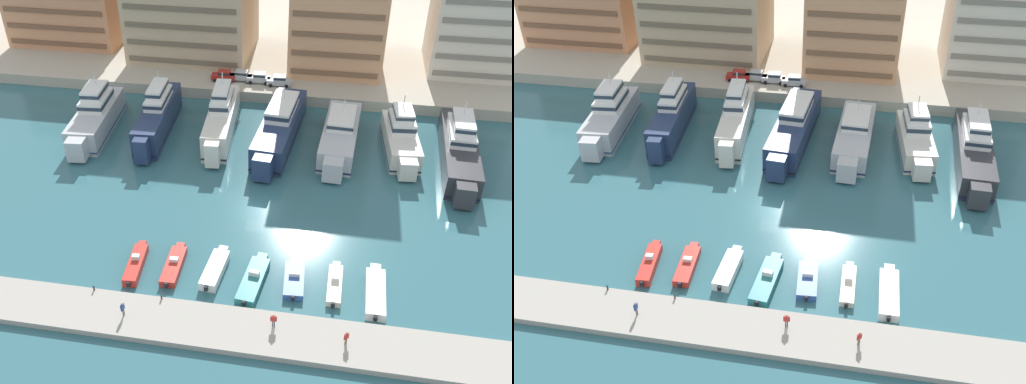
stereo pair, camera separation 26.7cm
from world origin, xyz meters
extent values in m
plane|color=#336670|center=(0.00, 0.00, 0.00)|extent=(400.00, 400.00, 0.00)
cube|color=#BCB29E|center=(0.00, 64.38, 0.94)|extent=(180.00, 70.00, 1.88)
cube|color=#A8A399|center=(0.00, -19.77, 0.35)|extent=(120.00, 5.62, 0.69)
cube|color=silver|center=(-27.68, 16.18, 1.84)|extent=(6.03, 15.99, 3.68)
cube|color=silver|center=(-26.92, 7.33, 1.93)|extent=(2.78, 2.57, 3.13)
cube|color=#334C7F|center=(-27.68, 16.18, 0.64)|extent=(6.09, 16.14, 0.24)
cube|color=white|center=(-27.78, 17.35, 4.48)|extent=(4.22, 6.86, 1.59)
cube|color=#233342|center=(-27.78, 17.35, 4.63)|extent=(4.28, 6.93, 0.57)
cube|color=white|center=(-27.78, 17.35, 6.03)|extent=(3.29, 5.35, 1.51)
cube|color=#233342|center=(-27.78, 17.35, 6.18)|extent=(3.33, 5.40, 0.54)
cylinder|color=silver|center=(-27.86, 18.33, 7.69)|extent=(0.16, 0.16, 1.80)
cube|color=silver|center=(-28.38, 24.42, 1.01)|extent=(4.07, 1.24, 0.20)
cube|color=navy|center=(-18.17, 17.37, 2.16)|extent=(4.67, 17.37, 4.31)
cube|color=navy|center=(-17.59, 7.99, 2.26)|extent=(2.09, 1.92, 3.67)
cube|color=#192347|center=(-18.17, 17.37, 0.75)|extent=(4.72, 17.55, 0.24)
cube|color=white|center=(-18.25, 18.66, 5.03)|extent=(3.26, 7.38, 1.44)
cube|color=#233342|center=(-18.25, 18.66, 5.18)|extent=(3.30, 7.45, 0.52)
cube|color=white|center=(-18.25, 18.66, 6.46)|extent=(2.54, 5.75, 1.42)
cube|color=#233342|center=(-18.25, 18.66, 6.60)|extent=(2.57, 5.81, 0.51)
cylinder|color=silver|center=(-18.32, 19.74, 8.07)|extent=(0.16, 0.16, 1.80)
cube|color=navy|center=(-18.74, 26.40, 1.19)|extent=(3.11, 1.09, 0.20)
cube|color=silver|center=(-8.40, 18.28, 2.11)|extent=(5.05, 17.60, 4.22)
cube|color=silver|center=(-7.63, 8.81, 2.22)|extent=(2.15, 1.99, 3.59)
cube|color=black|center=(-8.40, 18.28, 0.74)|extent=(5.10, 17.77, 0.24)
cube|color=white|center=(-8.50, 19.58, 5.10)|extent=(3.43, 7.50, 1.76)
cube|color=#233342|center=(-8.50, 19.58, 5.28)|extent=(3.48, 7.57, 0.63)
cube|color=white|center=(-8.50, 19.58, 6.62)|extent=(2.68, 5.85, 1.27)
cube|color=#233342|center=(-8.50, 19.58, 6.75)|extent=(2.71, 5.91, 0.46)
cylinder|color=silver|center=(-8.59, 20.67, 8.16)|extent=(0.16, 0.16, 1.80)
cube|color=silver|center=(-9.14, 27.38, 1.16)|extent=(3.17, 1.15, 0.20)
cube|color=navy|center=(0.62, 17.73, 1.98)|extent=(6.10, 20.05, 3.96)
cube|color=navy|center=(-0.22, 6.85, 2.08)|extent=(2.70, 2.49, 3.37)
cube|color=black|center=(0.62, 17.73, 0.69)|extent=(6.16, 20.25, 0.24)
cube|color=white|center=(0.73, 19.21, 4.83)|extent=(4.21, 8.55, 1.74)
cube|color=#233342|center=(0.73, 19.21, 5.01)|extent=(4.26, 8.63, 0.63)
cylinder|color=silver|center=(0.83, 20.45, 6.60)|extent=(0.16, 0.16, 1.80)
cube|color=navy|center=(1.41, 28.03, 1.09)|extent=(3.97, 1.20, 0.20)
cube|color=silver|center=(9.60, 17.60, 1.67)|extent=(5.74, 16.55, 3.35)
cube|color=silver|center=(9.09, 8.37, 1.76)|extent=(2.79, 2.57, 2.84)
cube|color=#192347|center=(9.60, 17.60, 0.59)|extent=(5.79, 16.72, 0.24)
cube|color=white|center=(9.67, 18.82, 4.02)|extent=(4.15, 7.05, 1.36)
cube|color=#233342|center=(9.67, 18.82, 4.16)|extent=(4.20, 7.12, 0.49)
cylinder|color=silver|center=(9.73, 19.84, 5.60)|extent=(0.16, 0.16, 1.80)
cube|color=silver|center=(10.08, 26.19, 0.92)|extent=(4.16, 1.13, 0.20)
cube|color=silver|center=(18.34, 17.89, 1.58)|extent=(5.49, 13.56, 3.15)
cube|color=silver|center=(19.03, 10.34, 1.66)|extent=(2.56, 2.36, 2.68)
cube|color=#192347|center=(18.34, 17.89, 0.55)|extent=(5.55, 13.69, 0.24)
cube|color=white|center=(18.25, 18.88, 4.04)|extent=(3.85, 5.83, 1.78)
cube|color=#233342|center=(18.25, 18.88, 4.22)|extent=(3.90, 5.89, 0.64)
cube|color=white|center=(18.25, 18.88, 5.58)|extent=(3.00, 4.55, 1.31)
cube|color=#233342|center=(18.25, 18.88, 5.72)|extent=(3.04, 4.60, 0.47)
cylinder|color=silver|center=(18.18, 19.70, 7.14)|extent=(0.16, 0.16, 1.80)
cube|color=silver|center=(17.70, 24.92, 0.87)|extent=(3.73, 1.23, 0.20)
cube|color=#333338|center=(26.32, 15.95, 1.76)|extent=(5.42, 19.70, 3.52)
cube|color=#333338|center=(25.81, 5.20, 1.85)|extent=(2.58, 2.36, 2.99)
cube|color=#192347|center=(26.32, 15.95, 0.62)|extent=(5.47, 19.90, 0.24)
cube|color=white|center=(26.39, 17.41, 4.25)|extent=(3.89, 8.35, 1.46)
cube|color=#233342|center=(26.39, 17.41, 4.40)|extent=(3.94, 8.43, 0.53)
cube|color=white|center=(26.39, 17.41, 5.67)|extent=(3.04, 6.51, 1.38)
cube|color=#233342|center=(26.39, 17.41, 5.81)|extent=(3.07, 6.58, 0.50)
cylinder|color=silver|center=(26.45, 18.64, 7.27)|extent=(0.16, 0.16, 1.80)
cube|color=#333338|center=(26.80, 26.15, 0.97)|extent=(3.86, 1.08, 0.20)
cube|color=red|center=(-11.43, -12.62, 0.51)|extent=(2.11, 6.15, 1.02)
cube|color=red|center=(-11.74, -9.31, 0.51)|extent=(0.91, 0.77, 0.87)
cube|color=silver|center=(-11.47, -12.17, 1.28)|extent=(0.90, 0.68, 0.52)
cube|color=#283847|center=(-11.49, -11.89, 1.36)|extent=(0.78, 0.15, 0.31)
cube|color=black|center=(-11.12, -15.80, 0.66)|extent=(0.38, 0.31, 0.60)
cube|color=red|center=(-7.25, -12.04, 0.42)|extent=(1.98, 5.95, 0.83)
cube|color=red|center=(-7.37, -8.74, 0.42)|extent=(1.00, 0.83, 0.71)
cube|color=silver|center=(-7.26, -11.60, 1.04)|extent=(0.99, 0.63, 0.41)
cube|color=#283847|center=(-7.27, -11.32, 1.10)|extent=(0.89, 0.11, 0.25)
cube|color=black|center=(-7.14, -15.16, 0.57)|extent=(0.37, 0.29, 0.60)
cube|color=white|center=(-2.57, -12.00, 0.54)|extent=(2.33, 5.89, 1.07)
cube|color=white|center=(-2.31, -8.76, 0.54)|extent=(1.10, 0.93, 0.91)
cube|color=black|center=(-2.81, -15.05, 0.69)|extent=(0.38, 0.31, 0.60)
cube|color=teal|center=(1.85, -12.81, 0.42)|extent=(2.81, 6.98, 0.85)
cube|color=teal|center=(2.27, -9.02, 0.42)|extent=(1.24, 1.06, 0.72)
cube|color=silver|center=(1.91, -12.31, 1.12)|extent=(1.20, 0.72, 0.55)
cube|color=#283847|center=(1.94, -12.03, 1.20)|extent=(1.04, 0.19, 0.33)
cube|color=black|center=(1.46, -16.37, 0.57)|extent=(0.39, 0.32, 0.60)
cube|color=#33569E|center=(6.22, -11.96, 0.39)|extent=(2.49, 5.39, 0.77)
cube|color=#33569E|center=(6.01, -8.91, 0.39)|extent=(1.24, 1.04, 0.66)
cube|color=silver|center=(6.19, -11.57, 0.99)|extent=(1.21, 0.68, 0.44)
cube|color=#283847|center=(6.17, -11.29, 1.06)|extent=(1.07, 0.15, 0.27)
cube|color=black|center=(6.41, -14.77, 0.54)|extent=(0.38, 0.30, 0.60)
cube|color=beige|center=(10.59, -11.97, 0.37)|extent=(1.53, 5.69, 0.74)
cube|color=beige|center=(10.60, -8.83, 0.37)|extent=(0.83, 0.68, 0.63)
cube|color=silver|center=(10.59, -11.54, 0.99)|extent=(0.83, 0.60, 0.49)
cube|color=#283847|center=(10.59, -11.26, 1.06)|extent=(0.75, 0.08, 0.30)
cube|color=black|center=(10.58, -14.99, 0.52)|extent=(0.36, 0.28, 0.60)
cube|color=white|center=(14.87, -12.70, 0.54)|extent=(2.05, 6.72, 1.07)
cube|color=white|center=(14.87, -8.93, 0.54)|extent=(1.13, 0.92, 0.91)
cube|color=black|center=(14.87, -16.24, 0.69)|extent=(0.36, 0.28, 0.60)
cube|color=red|center=(-11.37, 33.18, 2.60)|extent=(4.19, 1.94, 0.80)
cube|color=red|center=(-11.22, 33.19, 3.34)|extent=(2.19, 1.68, 0.68)
cube|color=#1E2833|center=(-11.22, 33.19, 3.34)|extent=(2.15, 1.69, 0.37)
cylinder|color=black|center=(-12.66, 32.26, 2.20)|extent=(0.65, 0.26, 0.64)
cylinder|color=black|center=(-12.76, 33.95, 2.20)|extent=(0.65, 0.26, 0.64)
cylinder|color=black|center=(-9.97, 32.42, 2.20)|extent=(0.65, 0.26, 0.64)
cylinder|color=black|center=(-10.07, 34.11, 2.20)|extent=(0.65, 0.26, 0.64)
cube|color=#B7BCC1|center=(-8.37, 33.67, 2.60)|extent=(4.14, 1.81, 0.80)
cube|color=#B7BCC1|center=(-8.22, 33.66, 3.34)|extent=(2.14, 1.61, 0.68)
cube|color=#1E2833|center=(-8.22, 33.66, 3.34)|extent=(2.10, 1.63, 0.37)
cylinder|color=black|center=(-9.74, 32.85, 2.20)|extent=(0.65, 0.24, 0.64)
cylinder|color=black|center=(-9.69, 34.55, 2.20)|extent=(0.65, 0.24, 0.64)
cylinder|color=black|center=(-7.04, 32.78, 2.20)|extent=(0.65, 0.24, 0.64)
cylinder|color=black|center=(-6.99, 34.48, 2.20)|extent=(0.65, 0.24, 0.64)
cube|color=#B7BCC1|center=(-5.15, 33.30, 2.60)|extent=(4.15, 1.82, 0.80)
cube|color=#B7BCC1|center=(-5.00, 33.31, 3.34)|extent=(2.14, 1.62, 0.68)
cube|color=#1E2833|center=(-5.00, 33.31, 3.34)|extent=(2.10, 1.63, 0.37)
cylinder|color=black|center=(-6.48, 32.42, 2.20)|extent=(0.65, 0.24, 0.64)
cylinder|color=black|center=(-6.53, 34.11, 2.20)|extent=(0.65, 0.24, 0.64)
cylinder|color=black|center=(-3.78, 32.49, 2.20)|extent=(0.65, 0.24, 0.64)
cylinder|color=black|center=(-3.83, 34.19, 2.20)|extent=(0.65, 0.24, 0.64)
cube|color=#B7BCC1|center=(-1.58, 32.75, 2.60)|extent=(4.16, 1.84, 0.80)
cube|color=#B7BCC1|center=(-1.43, 32.76, 3.34)|extent=(2.15, 1.63, 0.68)
cube|color=#1E2833|center=(-1.43, 32.76, 3.34)|extent=(2.11, 1.65, 0.37)
cylinder|color=black|center=(-2.90, 31.86, 2.20)|extent=(0.65, 0.24, 0.64)
cylinder|color=black|center=(-2.96, 33.56, 2.20)|extent=(0.65, 0.24, 0.64)
cylinder|color=black|center=(-0.20, 31.95, 2.20)|extent=(0.65, 0.24, 0.64)
cylinder|color=black|center=(-0.26, 33.65, 2.20)|extent=(0.65, 0.24, 0.64)
cube|color=tan|center=(-45.23, 47.43, 9.59)|extent=(21.11, 13.17, 15.43)
cube|color=brown|center=(-45.23, 40.75, 3.42)|extent=(19.42, 0.24, 0.90)
cube|color=brown|center=(-45.23, 40.75, 6.51)|extent=(19.42, 0.24, 0.90)
cube|color=brown|center=(-45.23, 40.75, 9.59)|extent=(19.42, 0.24, 0.90)
cube|color=#6D5F4B|center=(-19.47, 36.36, 3.44)|extent=(19.95, 0.24, 0.90)
cube|color=#6D5F4B|center=(-19.47, 36.36, 6.58)|extent=(19.95, 0.24, 0.90)
cube|color=#6D5F4B|center=(-19.47, 36.36, 9.72)|extent=(19.95, 0.24, 0.90)
cube|color=#6D5F4B|center=(-19.47, 36.36, 12.85)|extent=(19.95, 0.24, 0.90)
cube|color=brown|center=(7.47, 35.49, 3.54)|extent=(14.84, 0.24, 0.90)
cube|color=brown|center=(7.47, 35.49, 6.87)|extent=(14.84, 0.24, 0.90)
cube|color=brown|center=(7.47, 35.49, 10.21)|extent=(14.84, 0.24, 0.90)
cube|color=brown|center=(7.47, 35.49, 13.54)|extent=(14.84, 0.24, 0.90)
cube|color=silver|center=(31.93, 46.27, 12.58)|extent=(16.75, 14.12, 21.41)
cube|color=gray|center=(31.93, 39.11, 3.40)|extent=(15.41, 0.24, 0.90)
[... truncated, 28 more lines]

